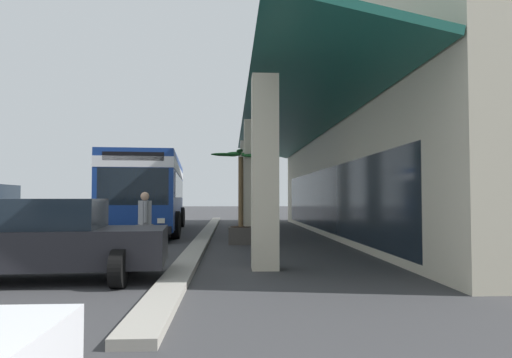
# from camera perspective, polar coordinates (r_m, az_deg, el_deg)

# --- Properties ---
(ground) EXTENTS (120.00, 120.00, 0.00)m
(ground) POSITION_cam_1_polar(r_m,az_deg,el_deg) (20.17, 9.55, -6.53)
(ground) COLOR #38383A
(curb_strip) EXTENTS (26.69, 0.50, 0.12)m
(curb_strip) POSITION_cam_1_polar(r_m,az_deg,el_deg) (17.98, -6.25, -6.88)
(curb_strip) COLOR #9E998E
(curb_strip) RESTS_ON ground
(plaza_building) EXTENTS (22.54, 13.56, 7.97)m
(plaza_building) POSITION_cam_1_polar(r_m,az_deg,el_deg) (20.04, 22.58, 5.01)
(plaza_building) COLOR beige
(plaza_building) RESTS_ON ground
(transit_bus) EXTENTS (11.37, 3.41, 3.34)m
(transit_bus) POSITION_cam_1_polar(r_m,az_deg,el_deg) (20.71, -13.04, -1.27)
(transit_bus) COLOR navy
(transit_bus) RESTS_ON ground
(parked_sedan_charcoal) EXTENTS (2.69, 4.54, 1.47)m
(parked_sedan_charcoal) POSITION_cam_1_polar(r_m,az_deg,el_deg) (9.18, -25.48, -6.72)
(parked_sedan_charcoal) COLOR #232328
(parked_sedan_charcoal) RESTS_ON ground
(pedestrian) EXTENTS (0.65, 0.40, 1.63)m
(pedestrian) POSITION_cam_1_polar(r_m,az_deg,el_deg) (11.98, -13.66, -5.03)
(pedestrian) COLOR #726651
(pedestrian) RESTS_ON ground
(potted_palm) EXTENTS (1.47, 1.96, 3.03)m
(potted_palm) POSITION_cam_1_polar(r_m,az_deg,el_deg) (14.86, -1.89, -4.85)
(potted_palm) COLOR #4C4742
(potted_palm) RESTS_ON ground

